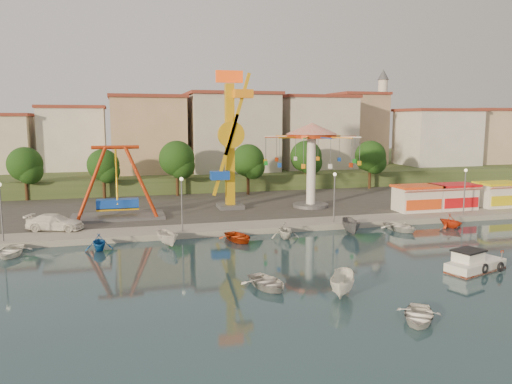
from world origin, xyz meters
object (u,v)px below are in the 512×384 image
object	(u,v)px
rowboat_a	(268,282)
cabin_motorboat	(474,265)
kamikaze_tower	(231,143)
skiff	(343,284)
wave_swinger	(312,146)
van	(55,222)
pirate_ship_ride	(117,184)

from	to	relation	value
rowboat_a	cabin_motorboat	bearing A→B (deg)	-16.20
kamikaze_tower	skiff	distance (m)	31.02
kamikaze_tower	wave_swinger	world-z (taller)	kamikaze_tower
skiff	van	distance (m)	30.47
skiff	cabin_motorboat	bearing A→B (deg)	42.46
pirate_ship_ride	rowboat_a	bearing A→B (deg)	-68.31
cabin_motorboat	pirate_ship_ride	bearing A→B (deg)	117.16
rowboat_a	kamikaze_tower	bearing A→B (deg)	67.45
pirate_ship_ride	wave_swinger	bearing A→B (deg)	2.46
kamikaze_tower	pirate_ship_ride	bearing A→B (deg)	-169.80
pirate_ship_ride	van	size ratio (longest dim) A/B	1.83
cabin_motorboat	kamikaze_tower	bearing A→B (deg)	95.90
kamikaze_tower	wave_swinger	distance (m)	9.81
cabin_motorboat	skiff	distance (m)	12.18
wave_swinger	cabin_motorboat	distance (m)	27.47
skiff	pirate_ship_ride	bearing A→B (deg)	148.38
cabin_motorboat	skiff	bearing A→B (deg)	172.44
wave_swinger	van	bearing A→B (deg)	-168.78
cabin_motorboat	rowboat_a	bearing A→B (deg)	160.17
cabin_motorboat	van	size ratio (longest dim) A/B	1.00
wave_swinger	van	size ratio (longest dim) A/B	2.13
pirate_ship_ride	wave_swinger	distance (m)	23.44
wave_swinger	rowboat_a	distance (m)	30.12
pirate_ship_ride	skiff	distance (m)	31.26
wave_swinger	skiff	size ratio (longest dim) A/B	2.95
wave_swinger	pirate_ship_ride	bearing A→B (deg)	-177.54
kamikaze_tower	cabin_motorboat	world-z (taller)	kamikaze_tower
pirate_ship_ride	kamikaze_tower	size ratio (longest dim) A/B	0.61
skiff	rowboat_a	bearing A→B (deg)	179.48
wave_swinger	van	world-z (taller)	wave_swinger
rowboat_a	wave_swinger	bearing A→B (deg)	47.76
rowboat_a	van	size ratio (longest dim) A/B	0.71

